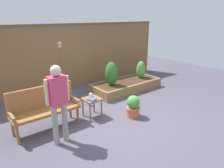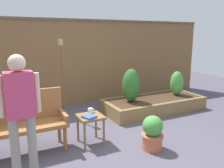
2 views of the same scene
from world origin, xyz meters
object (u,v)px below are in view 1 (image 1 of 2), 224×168
cup_on_table (91,95)px  shrub_near_bench (111,74)px  potted_boxwood (133,106)px  person_by_bench (58,98)px  side_table (92,102)px  book_on_table (92,99)px  garden_bench (44,105)px  tiki_torch (61,61)px  shrub_far_corner (141,70)px

cup_on_table → shrub_near_bench: shrub_near_bench is taller
potted_boxwood → person_by_bench: size_ratio=0.35×
cup_on_table → person_by_bench: bearing=-149.6°
side_table → book_on_table: bearing=-121.6°
side_table → shrub_near_bench: size_ratio=0.65×
garden_bench → person_by_bench: (0.03, -0.73, 0.39)m
potted_boxwood → person_by_bench: (-1.88, 0.09, 0.66)m
book_on_table → tiki_torch: size_ratio=0.11×
book_on_table → person_by_bench: (-1.04, -0.46, 0.44)m
cup_on_table → book_on_table: cup_on_table is taller
shrub_near_bench → shrub_far_corner: shrub_near_bench is taller
garden_bench → book_on_table: garden_bench is taller
potted_boxwood → tiki_torch: 2.42m
side_table → shrub_near_bench: bearing=34.5°
side_table → person_by_bench: size_ratio=0.31×
book_on_table → garden_bench: bearing=146.7°
side_table → book_on_table: size_ratio=2.53×
potted_boxwood → person_by_bench: 1.99m
cup_on_table → book_on_table: 0.24m
cup_on_table → tiki_torch: bearing=95.0°
shrub_far_corner → person_by_bench: (-3.75, -1.46, 0.34)m
tiki_torch → shrub_far_corner: bearing=-11.2°
person_by_bench → shrub_far_corner: bearing=21.2°
side_table → shrub_near_bench: 1.65m
potted_boxwood → cup_on_table: bearing=133.9°
side_table → person_by_bench: 1.33m
shrub_far_corner → cup_on_table: bearing=-163.2°
garden_bench → potted_boxwood: garden_bench is taller
tiki_torch → person_by_bench: tiki_torch is taller
garden_bench → shrub_near_bench: size_ratio=1.94×
shrub_near_bench → person_by_bench: person_by_bench is taller
book_on_table → shrub_near_bench: (1.39, 1.00, 0.17)m
shrub_far_corner → person_by_bench: size_ratio=0.38×
cup_on_table → shrub_far_corner: size_ratio=0.20×
potted_boxwood → shrub_far_corner: size_ratio=0.92×
cup_on_table → side_table: bearing=-112.6°
garden_bench → shrub_near_bench: bearing=16.5°
garden_bench → person_by_bench: bearing=-88.0°
book_on_table → potted_boxwood: potted_boxwood is taller
side_table → tiki_torch: bearing=92.4°
potted_boxwood → shrub_near_bench: shrub_near_bench is taller
potted_boxwood → garden_bench: bearing=156.6°
potted_boxwood → shrub_near_bench: 1.69m
cup_on_table → person_by_bench: size_ratio=0.07×
potted_boxwood → shrub_far_corner: (1.87, 1.55, 0.32)m
potted_boxwood → shrub_far_corner: 2.45m
side_table → tiki_torch: 1.65m
potted_boxwood → shrub_near_bench: size_ratio=0.74×
side_table → cup_on_table: bearing=67.4°
cup_on_table → potted_boxwood: cup_on_table is taller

